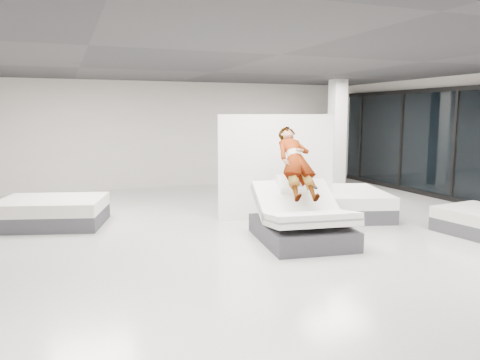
{
  "coord_description": "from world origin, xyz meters",
  "views": [
    {
      "loc": [
        -3.42,
        -7.13,
        2.24
      ],
      "look_at": [
        -0.31,
        1.02,
        1.0
      ],
      "focal_mm": 35.0,
      "sensor_mm": 36.0,
      "label": 1
    }
  ],
  "objects_px": {
    "divider_panel": "(276,167)",
    "flat_bed_left_far": "(52,212)",
    "remote": "(315,187)",
    "flat_bed_right_far": "(347,203)",
    "person": "(296,172)",
    "hero_bed": "(301,222)",
    "column": "(337,136)"
  },
  "relations": [
    {
      "from": "divider_panel",
      "to": "column",
      "type": "relative_size",
      "value": 0.77
    },
    {
      "from": "person",
      "to": "remote",
      "type": "relative_size",
      "value": 12.52
    },
    {
      "from": "flat_bed_right_far",
      "to": "divider_panel",
      "type": "bearing_deg",
      "value": 171.36
    },
    {
      "from": "person",
      "to": "flat_bed_left_far",
      "type": "bearing_deg",
      "value": 156.35
    },
    {
      "from": "divider_panel",
      "to": "column",
      "type": "distance_m",
      "value": 4.23
    },
    {
      "from": "remote",
      "to": "flat_bed_right_far",
      "type": "height_order",
      "value": "remote"
    },
    {
      "from": "flat_bed_left_far",
      "to": "divider_panel",
      "type": "bearing_deg",
      "value": -13.34
    },
    {
      "from": "column",
      "to": "hero_bed",
      "type": "bearing_deg",
      "value": -128.22
    },
    {
      "from": "remote",
      "to": "flat_bed_right_far",
      "type": "distance_m",
      "value": 2.48
    },
    {
      "from": "divider_panel",
      "to": "flat_bed_left_far",
      "type": "xyz_separation_m",
      "value": [
        -4.47,
        1.06,
        -0.84
      ]
    },
    {
      "from": "flat_bed_right_far",
      "to": "hero_bed",
      "type": "bearing_deg",
      "value": -142.01
    },
    {
      "from": "column",
      "to": "flat_bed_left_far",
      "type": "bearing_deg",
      "value": -167.85
    },
    {
      "from": "hero_bed",
      "to": "person",
      "type": "xyz_separation_m",
      "value": [
        0.04,
        0.31,
        0.84
      ]
    },
    {
      "from": "flat_bed_right_far",
      "to": "remote",
      "type": "bearing_deg",
      "value": -137.58
    },
    {
      "from": "divider_panel",
      "to": "flat_bed_right_far",
      "type": "height_order",
      "value": "divider_panel"
    },
    {
      "from": "remote",
      "to": "flat_bed_right_far",
      "type": "relative_size",
      "value": 0.06
    },
    {
      "from": "person",
      "to": "divider_panel",
      "type": "distance_m",
      "value": 1.51
    },
    {
      "from": "hero_bed",
      "to": "column",
      "type": "relative_size",
      "value": 0.65
    },
    {
      "from": "person",
      "to": "flat_bed_right_far",
      "type": "distance_m",
      "value": 2.46
    },
    {
      "from": "remote",
      "to": "flat_bed_right_far",
      "type": "xyz_separation_m",
      "value": [
        1.76,
        1.6,
        -0.7
      ]
    },
    {
      "from": "hero_bed",
      "to": "flat_bed_left_far",
      "type": "xyz_separation_m",
      "value": [
        -4.13,
        2.85,
        -0.08
      ]
    },
    {
      "from": "divider_panel",
      "to": "flat_bed_left_far",
      "type": "distance_m",
      "value": 4.67
    },
    {
      "from": "remote",
      "to": "divider_panel",
      "type": "height_order",
      "value": "divider_panel"
    },
    {
      "from": "person",
      "to": "flat_bed_right_far",
      "type": "relative_size",
      "value": 0.73
    },
    {
      "from": "hero_bed",
      "to": "person",
      "type": "bearing_deg",
      "value": 82.38
    },
    {
      "from": "divider_panel",
      "to": "column",
      "type": "height_order",
      "value": "column"
    },
    {
      "from": "remote",
      "to": "flat_bed_left_far",
      "type": "relative_size",
      "value": 0.06
    },
    {
      "from": "person",
      "to": "column",
      "type": "relative_size",
      "value": 0.55
    },
    {
      "from": "person",
      "to": "column",
      "type": "xyz_separation_m",
      "value": [
        3.5,
        4.19,
        0.4
      ]
    },
    {
      "from": "hero_bed",
      "to": "column",
      "type": "xyz_separation_m",
      "value": [
        3.54,
        4.5,
        1.25
      ]
    },
    {
      "from": "person",
      "to": "flat_bed_left_far",
      "type": "relative_size",
      "value": 0.75
    },
    {
      "from": "divider_panel",
      "to": "flat_bed_right_far",
      "type": "relative_size",
      "value": 1.02
    }
  ]
}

